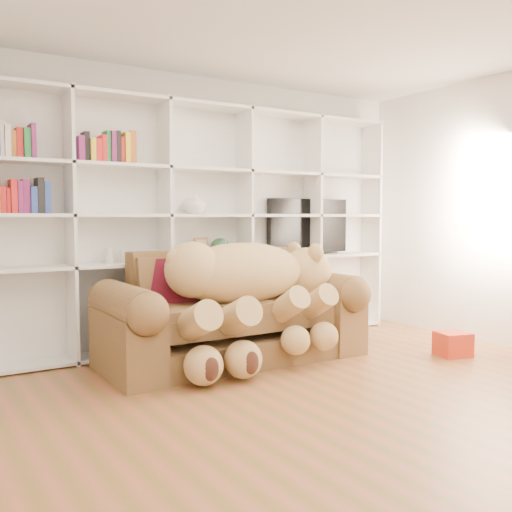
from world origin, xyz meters
TOP-DOWN VIEW (x-y plane):
  - floor at (0.00, 0.00)m, footprint 5.00×5.00m
  - wall_back at (0.00, 2.50)m, footprint 5.00×0.02m
  - bookshelf at (-0.24, 2.36)m, footprint 4.43×0.35m
  - sofa at (-0.08, 1.65)m, footprint 2.33×1.00m
  - teddy_bear at (-0.03, 1.46)m, footprint 1.83×0.98m
  - throw_pillow at (-0.59, 1.81)m, footprint 0.47×0.35m
  - gift_box at (1.72, 0.68)m, footprint 0.33×0.32m
  - tv at (1.30, 2.35)m, footprint 1.05×0.18m
  - picture_frame at (-0.06, 2.30)m, footprint 0.17×0.05m
  - green_vase at (0.16, 2.30)m, footprint 0.21×0.21m
  - figurine_tall at (-0.99, 2.30)m, footprint 0.09×0.09m
  - figurine_short at (-0.85, 2.30)m, footprint 0.07×0.07m
  - snow_globe at (-0.72, 2.30)m, footprint 0.10×0.10m
  - shelf_vase at (-0.12, 2.30)m, footprint 0.25×0.25m

SIDE VIEW (x-z plane):
  - floor at x=0.00m, z-range 0.00..0.00m
  - gift_box at x=1.72m, z-range 0.00..0.22m
  - sofa at x=-0.08m, z-range -0.12..0.86m
  - teddy_bear at x=-0.03m, z-range 0.16..1.22m
  - throw_pillow at x=-0.59m, z-range 0.49..0.93m
  - snow_globe at x=-0.72m, z-range 0.87..0.97m
  - figurine_short at x=-0.85m, z-range 0.86..0.99m
  - figurine_tall at x=-0.99m, z-range 0.86..1.01m
  - green_vase at x=0.16m, z-range 0.86..1.07m
  - picture_frame at x=-0.06m, z-range 0.88..1.08m
  - tv at x=1.30m, z-range 0.86..1.48m
  - bookshelf at x=-0.24m, z-range 0.11..2.51m
  - wall_back at x=0.00m, z-range 0.00..2.70m
  - shelf_vase at x=-0.12m, z-range 1.31..1.53m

